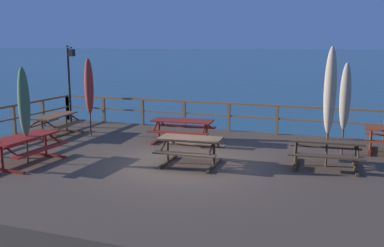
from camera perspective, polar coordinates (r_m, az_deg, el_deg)
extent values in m
plane|color=#2D5B6B|center=(12.34, -1.20, -8.92)|extent=(600.00, 600.00, 0.00)
cube|color=brown|center=(12.21, -1.21, -7.12)|extent=(14.86, 10.00, 0.82)
cube|color=brown|center=(16.41, 4.90, 2.63)|extent=(14.56, 0.09, 0.08)
cube|color=brown|center=(16.48, 4.88, 1.00)|extent=(14.56, 0.07, 0.06)
cube|color=brown|center=(19.65, -16.08, 2.02)|extent=(0.10, 0.10, 1.05)
cube|color=brown|center=(18.64, -11.54, 1.77)|extent=(0.10, 0.10, 1.05)
cube|color=brown|center=(17.77, -6.53, 1.50)|extent=(0.10, 0.10, 1.05)
cube|color=brown|center=(17.04, -1.04, 1.18)|extent=(0.10, 0.10, 1.05)
cube|color=brown|center=(16.49, 4.87, 0.82)|extent=(0.10, 0.10, 1.05)
cube|color=brown|center=(16.12, 11.13, 0.44)|extent=(0.10, 0.10, 1.05)
cube|color=brown|center=(15.95, 17.59, 0.03)|extent=(0.10, 0.10, 1.05)
cube|color=brown|center=(17.18, -22.39, 0.45)|extent=(0.10, 0.10, 1.05)
cube|color=brown|center=(18.39, -19.03, 1.29)|extent=(0.10, 0.10, 1.05)
cube|color=brown|center=(19.65, -16.08, 2.02)|extent=(0.10, 0.10, 1.05)
cube|color=maroon|center=(12.80, -21.23, -1.70)|extent=(0.82, 2.05, 0.05)
cube|color=maroon|center=(12.50, -19.25, -3.27)|extent=(0.34, 2.04, 0.04)
cube|color=maroon|center=(13.25, -22.93, -2.76)|extent=(0.34, 2.04, 0.04)
cube|color=maroon|center=(12.39, -23.64, -5.65)|extent=(1.40, 0.12, 0.06)
cylinder|color=maroon|center=(12.30, -23.75, -4.13)|extent=(0.07, 0.07, 0.74)
cylinder|color=maroon|center=(12.06, -22.89, -3.27)|extent=(0.63, 0.07, 0.37)
cube|color=maroon|center=(13.57, -18.65, -3.96)|extent=(1.40, 0.12, 0.06)
cylinder|color=maroon|center=(13.49, -18.73, -2.56)|extent=(0.07, 0.07, 0.74)
cylinder|color=maroon|center=(13.27, -17.86, -1.75)|extent=(0.63, 0.07, 0.37)
cylinder|color=maroon|center=(13.62, -19.69, -1.54)|extent=(0.63, 0.07, 0.37)
cube|color=brown|center=(11.78, -0.21, -1.99)|extent=(1.73, 0.83, 0.05)
cube|color=brown|center=(11.34, -1.07, -4.05)|extent=(1.70, 0.35, 0.04)
cube|color=brown|center=(12.37, 0.58, -2.81)|extent=(1.70, 0.35, 0.04)
cube|color=#432F1F|center=(12.17, -3.21, -5.04)|extent=(0.14, 1.40, 0.06)
cylinder|color=#432F1F|center=(12.08, -3.23, -3.49)|extent=(0.07, 0.07, 0.74)
cylinder|color=#432F1F|center=(11.78, -3.72, -2.77)|extent=(0.08, 0.63, 0.37)
cylinder|color=#432F1F|center=(12.29, -2.78, -2.19)|extent=(0.08, 0.63, 0.37)
cube|color=#432F1F|center=(11.78, 2.90, -5.57)|extent=(0.14, 1.40, 0.06)
cylinder|color=#432F1F|center=(11.69, 2.91, -3.97)|extent=(0.07, 0.07, 0.74)
cylinder|color=#432F1F|center=(11.37, 2.57, -3.23)|extent=(0.08, 0.63, 0.37)
cylinder|color=#432F1F|center=(11.90, 3.26, -2.62)|extent=(0.08, 0.63, 0.37)
cube|color=brown|center=(12.10, 17.28, -2.14)|extent=(1.96, 0.88, 0.05)
cube|color=brown|center=(11.62, 17.23, -4.17)|extent=(1.93, 0.40, 0.04)
cube|color=brown|center=(12.71, 17.17, -2.92)|extent=(1.93, 0.40, 0.04)
cube|color=#432F1F|center=(12.27, 13.46, -5.19)|extent=(0.17, 1.40, 0.06)
cylinder|color=#432F1F|center=(12.19, 13.53, -3.65)|extent=(0.07, 0.07, 0.74)
cylinder|color=#432F1F|center=(11.86, 13.51, -2.94)|extent=(0.10, 0.63, 0.37)
cylinder|color=#432F1F|center=(12.41, 13.64, -2.36)|extent=(0.10, 0.63, 0.37)
cube|color=#432F1F|center=(12.31, 20.72, -5.55)|extent=(0.17, 1.40, 0.06)
cylinder|color=#432F1F|center=(12.22, 20.83, -4.01)|extent=(0.07, 0.07, 0.74)
cylinder|color=#432F1F|center=(11.90, 20.99, -3.31)|extent=(0.10, 0.63, 0.37)
cylinder|color=#432F1F|center=(12.45, 20.80, -2.72)|extent=(0.10, 0.63, 0.37)
cube|color=brown|center=(16.28, -17.65, 1.01)|extent=(0.93, 1.97, 0.05)
cube|color=brown|center=(16.04, -15.90, -0.13)|extent=(0.45, 1.92, 0.04)
cube|color=brown|center=(16.63, -19.23, 0.06)|extent=(0.45, 1.92, 0.04)
cube|color=brown|center=(15.77, -19.00, -2.00)|extent=(1.40, 0.21, 0.06)
cylinder|color=brown|center=(15.71, -19.08, -0.78)|extent=(0.07, 0.07, 0.74)
cylinder|color=brown|center=(15.51, -18.27, -0.04)|extent=(0.63, 0.11, 0.37)
cylinder|color=brown|center=(15.82, -19.97, 0.05)|extent=(0.63, 0.11, 0.37)
cube|color=brown|center=(17.05, -16.14, -0.93)|extent=(1.40, 0.21, 0.06)
cylinder|color=brown|center=(16.99, -16.20, 0.20)|extent=(0.07, 0.07, 0.74)
cylinder|color=brown|center=(16.81, -15.42, 0.89)|extent=(0.63, 0.11, 0.37)
cylinder|color=brown|center=(17.10, -17.04, 0.96)|extent=(0.63, 0.11, 0.37)
cube|color=maroon|center=(14.50, -1.28, 0.38)|extent=(2.09, 0.93, 0.05)
cube|color=maroon|center=(14.03, -1.92, -1.21)|extent=(2.05, 0.45, 0.04)
cube|color=maroon|center=(15.08, -0.67, -0.38)|extent=(2.05, 0.45, 0.04)
cube|color=maroon|center=(14.89, -4.35, -2.16)|extent=(0.20, 1.40, 0.06)
cylinder|color=maroon|center=(14.82, -4.37, -0.88)|extent=(0.07, 0.07, 0.74)
cylinder|color=maroon|center=(14.52, -4.75, -0.24)|extent=(0.11, 0.63, 0.37)
cylinder|color=maroon|center=(15.04, -4.02, 0.15)|extent=(0.11, 0.63, 0.37)
cube|color=maroon|center=(14.43, 1.92, -2.55)|extent=(0.20, 1.40, 0.06)
cylinder|color=maroon|center=(14.36, 1.93, -1.23)|extent=(0.07, 0.07, 0.74)
cylinder|color=maroon|center=(14.05, 1.67, -0.57)|extent=(0.11, 0.63, 0.37)
cylinder|color=maroon|center=(14.58, 2.19, -0.16)|extent=(0.11, 0.63, 0.37)
cube|color=maroon|center=(14.51, 22.39, -3.28)|extent=(0.18, 1.40, 0.06)
cylinder|color=maroon|center=(14.44, 22.49, -1.97)|extent=(0.07, 0.07, 0.74)
cylinder|color=maroon|center=(14.12, 22.51, -1.32)|extent=(0.10, 0.63, 0.37)
cylinder|color=maroon|center=(14.67, 22.58, -0.91)|extent=(0.10, 0.63, 0.37)
cylinder|color=#4C3828|center=(12.74, -21.14, 0.65)|extent=(0.06, 0.06, 2.53)
ellipsoid|color=#4C704C|center=(12.68, -21.27, 2.64)|extent=(0.32, 0.32, 1.92)
cylinder|color=#2D432D|center=(12.70, -21.23, 2.00)|extent=(0.21, 0.21, 0.05)
cone|color=#4C3828|center=(12.60, -21.54, 6.64)|extent=(0.10, 0.10, 0.14)
cylinder|color=#4C3828|center=(15.97, -13.35, 3.14)|extent=(0.06, 0.06, 2.63)
ellipsoid|color=#A33328|center=(15.92, -13.42, 4.80)|extent=(0.32, 0.32, 2.00)
cylinder|color=maroon|center=(15.94, -13.40, 4.26)|extent=(0.21, 0.21, 0.05)
cone|color=#4C3828|center=(15.86, -13.56, 8.11)|extent=(0.10, 0.10, 0.14)
cylinder|color=#4C3828|center=(12.02, 17.59, 1.58)|extent=(0.06, 0.06, 3.05)
ellipsoid|color=tan|center=(11.96, 17.73, 4.14)|extent=(0.32, 0.32, 2.32)
cylinder|color=#71614F|center=(11.98, 17.69, 3.31)|extent=(0.21, 0.21, 0.05)
cone|color=#4C3828|center=(11.89, 18.02, 9.20)|extent=(0.10, 0.10, 0.14)
cylinder|color=#4C3828|center=(13.52, 19.42, 1.45)|extent=(0.06, 0.06, 2.60)
ellipsoid|color=tan|center=(13.46, 19.54, 3.38)|extent=(0.32, 0.32, 1.98)
cylinder|color=#685B4C|center=(13.48, 19.50, 2.76)|extent=(0.21, 0.21, 0.05)
cone|color=#4C3828|center=(13.39, 19.78, 7.24)|extent=(0.10, 0.10, 0.14)
cylinder|color=black|center=(18.76, -15.87, 4.95)|extent=(0.09, 0.09, 3.20)
cylinder|color=black|center=(18.42, -15.86, 9.60)|extent=(0.47, 0.38, 0.06)
cube|color=black|center=(18.16, -15.57, 8.97)|extent=(0.20, 0.20, 0.28)
sphere|color=#F4E08C|center=(18.16, -15.57, 8.97)|extent=(0.14, 0.14, 0.14)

